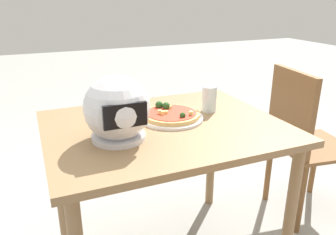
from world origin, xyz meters
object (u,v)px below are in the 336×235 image
at_px(pizza, 171,114).
at_px(dining_table, 165,144).
at_px(chair_side, 302,137).
at_px(drinking_glass, 209,99).
at_px(motorcycle_helmet, 117,109).

bearing_deg(pizza, dining_table, 45.37).
distance_m(dining_table, chair_side, 0.89).
bearing_deg(pizza, drinking_glass, -172.40).
relative_size(pizza, drinking_glass, 2.10).
height_order(drinking_glass, chair_side, chair_side).
xyz_separation_m(drinking_glass, chair_side, (-0.61, 0.03, -0.30)).
xyz_separation_m(dining_table, pizza, (-0.05, -0.05, 0.12)).
bearing_deg(dining_table, pizza, -134.63).
height_order(motorcycle_helmet, drinking_glass, motorcycle_helmet).
distance_m(motorcycle_helmet, drinking_glass, 0.52).
xyz_separation_m(dining_table, chair_side, (-0.87, -0.06, -0.14)).
bearing_deg(pizza, chair_side, -179.87).
distance_m(pizza, chair_side, 0.86).
bearing_deg(drinking_glass, pizza, 7.60).
bearing_deg(dining_table, chair_side, -176.31).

